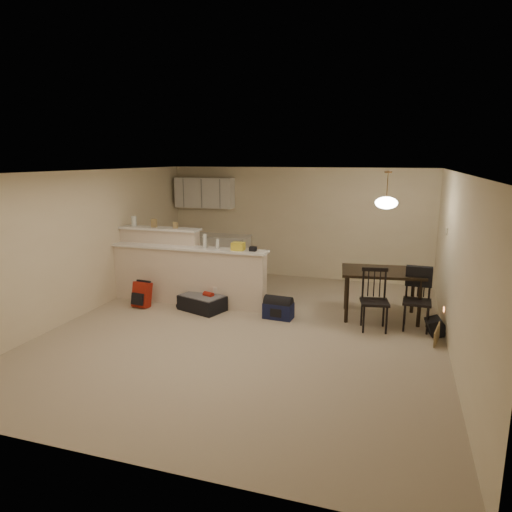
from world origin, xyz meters
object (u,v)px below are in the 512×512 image
at_px(dining_table, 382,276).
at_px(dining_chair_near, 375,300).
at_px(dining_chair_far, 417,300).
at_px(navy_duffel, 278,311).
at_px(black_daypack, 435,327).
at_px(pendant_lamp, 386,202).
at_px(red_backpack, 142,295).
at_px(suitcase, 202,303).

distance_m(dining_table, dining_chair_near, 0.68).
bearing_deg(dining_chair_far, dining_table, 146.24).
relative_size(dining_table, dining_chair_near, 1.46).
distance_m(navy_duffel, black_daypack, 2.52).
bearing_deg(pendant_lamp, dining_chair_near, -96.40).
bearing_deg(navy_duffel, black_daypack, 4.15).
relative_size(pendant_lamp, navy_duffel, 1.24).
bearing_deg(pendant_lamp, red_backpack, -170.23).
relative_size(suitcase, navy_duffel, 1.57).
height_order(suitcase, black_daypack, same).
bearing_deg(dining_chair_far, suitcase, -175.09).
xyz_separation_m(pendant_lamp, dining_chair_near, (-0.07, -0.64, -1.50)).
bearing_deg(red_backpack, dining_chair_far, 11.11).
relative_size(dining_table, red_backpack, 3.10).
bearing_deg(suitcase, dining_chair_far, 21.51).
bearing_deg(red_backpack, black_daypack, 9.17).
height_order(dining_chair_near, red_backpack, dining_chair_near).
relative_size(pendant_lamp, dining_chair_far, 0.63).
relative_size(pendant_lamp, suitcase, 0.79).
xyz_separation_m(pendant_lamp, navy_duffel, (-1.66, -0.57, -1.85)).
bearing_deg(dining_chair_near, dining_chair_far, 8.50).
bearing_deg(black_daypack, pendant_lamp, 45.73).
bearing_deg(dining_table, dining_chair_near, -103.60).
bearing_deg(pendant_lamp, navy_duffel, -160.95).
height_order(dining_chair_near, dining_chair_far, dining_chair_near).
height_order(navy_duffel, black_daypack, navy_duffel).
bearing_deg(red_backpack, navy_duffel, 10.87).
bearing_deg(black_daypack, dining_table, 45.73).
height_order(dining_chair_far, red_backpack, dining_chair_far).
distance_m(dining_chair_near, black_daypack, 1.00).
xyz_separation_m(pendant_lamp, suitcase, (-3.09, -0.57, -1.86)).
relative_size(dining_table, black_daypack, 4.80).
relative_size(dining_table, navy_duffel, 2.88).
height_order(red_backpack, black_daypack, red_backpack).
relative_size(dining_chair_far, black_daypack, 3.28).
xyz_separation_m(dining_table, dining_chair_far, (0.57, -0.42, -0.24)).
xyz_separation_m(dining_chair_near, suitcase, (-3.02, 0.06, -0.36)).
relative_size(dining_chair_near, black_daypack, 3.29).
relative_size(dining_table, pendant_lamp, 2.32).
distance_m(pendant_lamp, red_backpack, 4.64).
distance_m(suitcase, red_backpack, 1.16).
bearing_deg(dining_chair_near, black_daypack, -6.23).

